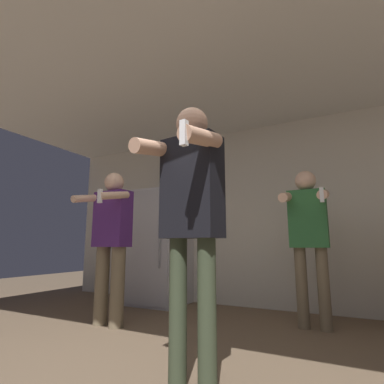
{
  "coord_description": "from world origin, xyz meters",
  "views": [
    {
      "loc": [
        0.96,
        -1.09,
        0.84
      ],
      "look_at": [
        0.08,
        0.61,
        1.18
      ],
      "focal_mm": 28.0,
      "sensor_mm": 36.0,
      "label": 1
    }
  ],
  "objects_px": {
    "refrigerator": "(160,246)",
    "person_man_side": "(111,237)",
    "person_woman_foreground": "(191,206)",
    "person_spectator_back": "(309,230)"
  },
  "relations": [
    {
      "from": "person_man_side",
      "to": "person_woman_foreground",
      "type": "bearing_deg",
      "value": -30.73
    },
    {
      "from": "refrigerator",
      "to": "person_spectator_back",
      "type": "height_order",
      "value": "refrigerator"
    },
    {
      "from": "person_spectator_back",
      "to": "refrigerator",
      "type": "bearing_deg",
      "value": 169.05
    },
    {
      "from": "refrigerator",
      "to": "person_man_side",
      "type": "relative_size",
      "value": 1.0
    },
    {
      "from": "person_woman_foreground",
      "to": "person_man_side",
      "type": "height_order",
      "value": "person_woman_foreground"
    },
    {
      "from": "refrigerator",
      "to": "person_man_side",
      "type": "xyz_separation_m",
      "value": [
        0.19,
        -1.26,
        0.1
      ]
    },
    {
      "from": "refrigerator",
      "to": "person_spectator_back",
      "type": "distance_m",
      "value": 2.19
    },
    {
      "from": "person_woman_foreground",
      "to": "person_man_side",
      "type": "bearing_deg",
      "value": 149.27
    },
    {
      "from": "person_woman_foreground",
      "to": "person_spectator_back",
      "type": "xyz_separation_m",
      "value": [
        0.51,
        1.71,
        -0.09
      ]
    },
    {
      "from": "refrigerator",
      "to": "person_man_side",
      "type": "distance_m",
      "value": 1.28
    }
  ]
}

